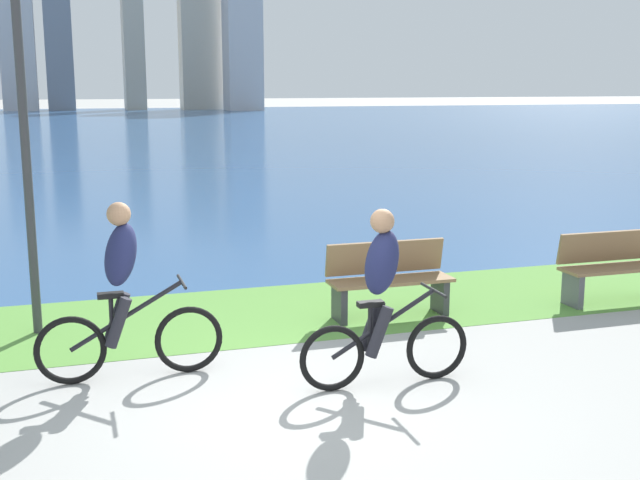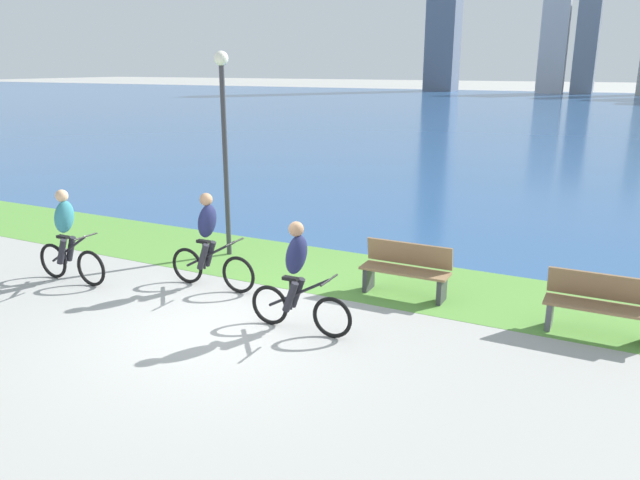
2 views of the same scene
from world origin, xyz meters
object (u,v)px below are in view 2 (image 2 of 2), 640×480
(cyclist_lead, at_px, (298,277))
(cyclist_trailing, at_px, (209,242))
(bench_far_along_path, at_px, (406,270))
(bench_near_path, at_px, (600,305))
(cyclist_distant_rear, at_px, (67,237))
(lamppost_tall, at_px, (224,126))

(cyclist_lead, xyz_separation_m, cyclist_trailing, (-2.24, 0.89, 0.01))
(cyclist_lead, relative_size, bench_far_along_path, 1.11)
(bench_near_path, bearing_deg, cyclist_distant_rear, -167.84)
(cyclist_lead, xyz_separation_m, bench_near_path, (3.95, 1.85, -0.38))
(cyclist_lead, bearing_deg, bench_far_along_path, 66.06)
(cyclist_distant_rear, xyz_separation_m, lamppost_tall, (1.58, 2.67, 1.79))
(cyclist_lead, height_order, bench_far_along_path, cyclist_lead)
(cyclist_trailing, distance_m, bench_far_along_path, 3.42)
(bench_near_path, bearing_deg, bench_far_along_path, 175.30)
(bench_near_path, bearing_deg, lamppost_tall, 173.44)
(cyclist_trailing, bearing_deg, bench_near_path, 8.85)
(cyclist_trailing, bearing_deg, cyclist_distant_rear, -159.85)
(bench_far_along_path, xyz_separation_m, lamppost_tall, (-4.03, 0.56, 2.18))
(cyclist_lead, relative_size, cyclist_distant_rear, 0.98)
(bench_near_path, height_order, bench_far_along_path, same)
(cyclist_lead, relative_size, bench_near_path, 1.11)
(lamppost_tall, bearing_deg, cyclist_lead, -40.64)
(bench_near_path, relative_size, bench_far_along_path, 1.00)
(cyclist_lead, relative_size, cyclist_trailing, 0.95)
(cyclist_lead, bearing_deg, cyclist_trailing, 158.43)
(cyclist_trailing, distance_m, lamppost_tall, 2.67)
(cyclist_distant_rear, bearing_deg, cyclist_lead, 0.11)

